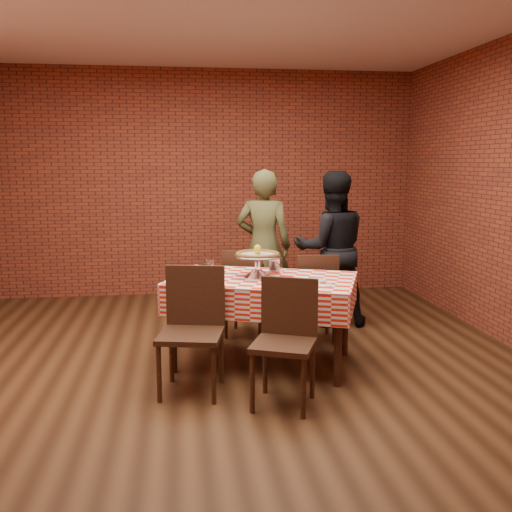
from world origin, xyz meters
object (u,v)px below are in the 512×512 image
(diner_olive, at_px, (263,246))
(pizza, at_px, (258,255))
(water_glass_right, at_px, (210,266))
(water_glass_left, at_px, (204,272))
(chair_near_right, at_px, (284,345))
(chair_far_right, at_px, (314,296))
(pizza_stand, at_px, (258,266))
(diner_black, at_px, (331,249))
(table, at_px, (263,321))
(chair_near_left, at_px, (191,332))
(chair_far_left, at_px, (247,292))
(condiment_caddy, at_px, (276,265))

(diner_olive, bearing_deg, pizza, 95.55)
(water_glass_right, bearing_deg, diner_olive, 59.46)
(water_glass_left, bearing_deg, chair_near_right, -60.35)
(chair_far_right, bearing_deg, pizza_stand, 44.32)
(diner_olive, relative_size, diner_black, 1.01)
(chair_near_right, distance_m, chair_far_right, 1.58)
(table, distance_m, chair_near_left, 0.84)
(chair_far_right, relative_size, diner_black, 0.53)
(pizza, relative_size, chair_far_left, 0.43)
(pizza, height_order, diner_black, diner_black)
(chair_far_right, height_order, diner_black, diner_black)
(chair_far_left, bearing_deg, table, 113.95)
(table, distance_m, condiment_caddy, 0.53)
(diner_black, bearing_deg, diner_olive, -19.58)
(condiment_caddy, xyz_separation_m, diner_olive, (0.06, 1.16, 0.00))
(chair_far_right, bearing_deg, pizza, 44.32)
(diner_black, bearing_deg, chair_far_right, 61.73)
(water_glass_left, height_order, chair_far_left, chair_far_left)
(pizza, xyz_separation_m, condiment_caddy, (0.19, 0.19, -0.12))
(water_glass_left, relative_size, water_glass_right, 1.00)
(pizza, bearing_deg, diner_black, 48.92)
(chair_far_left, height_order, chair_far_right, chair_far_left)
(water_glass_left, height_order, chair_near_left, chair_near_left)
(pizza, relative_size, water_glass_left, 3.21)
(table, height_order, pizza_stand, pizza_stand)
(pizza_stand, distance_m, chair_far_left, 0.89)
(chair_near_right, relative_size, chair_far_left, 1.02)
(chair_near_right, xyz_separation_m, chair_far_right, (0.57, 1.47, -0.01))
(table, relative_size, pizza, 4.02)
(pizza_stand, bearing_deg, chair_near_right, -86.29)
(water_glass_right, bearing_deg, chair_near_right, -69.00)
(pizza_stand, bearing_deg, water_glass_right, 146.98)
(diner_olive, bearing_deg, pizza_stand, 95.55)
(water_glass_left, bearing_deg, water_glass_right, 76.06)
(water_glass_left, height_order, chair_far_right, water_glass_left)
(water_glass_right, distance_m, chair_far_left, 0.77)
(chair_far_left, bearing_deg, chair_near_right, 113.43)
(pizza_stand, xyz_separation_m, condiment_caddy, (0.19, 0.19, -0.02))
(chair_near_left, distance_m, diner_black, 2.29)
(water_glass_right, distance_m, condiment_caddy, 0.59)
(table, bearing_deg, chair_near_left, -138.14)
(chair_near_right, height_order, diner_black, diner_black)
(water_glass_left, xyz_separation_m, chair_far_right, (1.09, 0.56, -0.38))
(pizza_stand, distance_m, chair_near_right, 1.01)
(condiment_caddy, bearing_deg, chair_far_right, 66.60)
(water_glass_left, bearing_deg, chair_far_right, 27.08)
(chair_far_left, bearing_deg, pizza, 111.25)
(diner_olive, bearing_deg, chair_near_right, 101.27)
(water_glass_right, relative_size, chair_far_right, 0.13)
(chair_near_right, distance_m, chair_far_left, 1.72)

